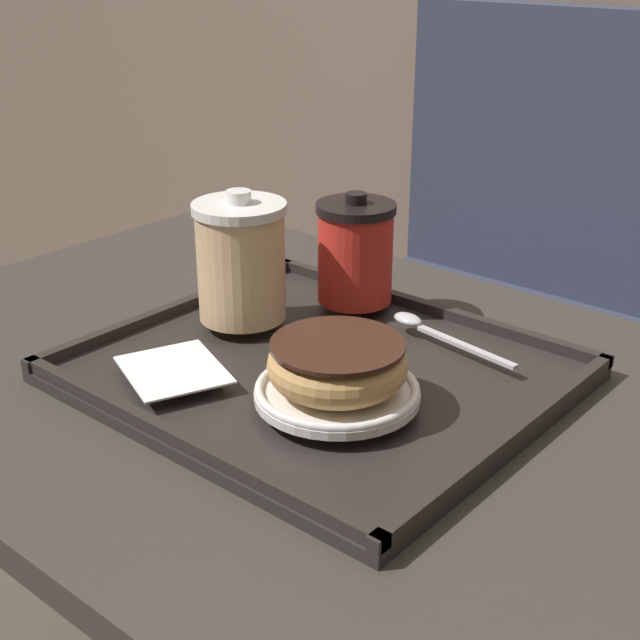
{
  "coord_description": "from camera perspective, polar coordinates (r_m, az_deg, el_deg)",
  "views": [
    {
      "loc": [
        0.54,
        -0.6,
        1.13
      ],
      "look_at": [
        0.02,
        0.0,
        0.78
      ],
      "focal_mm": 50.0,
      "sensor_mm": 36.0,
      "label": 1
    }
  ],
  "objects": [
    {
      "name": "booth_bench",
      "position": [
        1.75,
        19.19,
        -5.37
      ],
      "size": [
        1.17,
        0.44,
        1.0
      ],
      "color": "#33384C",
      "rests_on": "ground_plane"
    },
    {
      "name": "cafe_table",
      "position": [
        0.98,
        -1.15,
        -11.32
      ],
      "size": [
        1.02,
        0.69,
        0.72
      ],
      "color": "#38332D",
      "rests_on": "ground_plane"
    },
    {
      "name": "serving_tray",
      "position": [
        0.89,
        0.0,
        -3.36
      ],
      "size": [
        0.44,
        0.39,
        0.02
      ],
      "color": "#282321",
      "rests_on": "cafe_table"
    },
    {
      "name": "napkin_paper",
      "position": [
        0.86,
        -9.36,
        -3.15
      ],
      "size": [
        0.13,
        0.12,
        0.0
      ],
      "rotation": [
        0.0,
        0.0,
        -0.39
      ],
      "color": "white",
      "rests_on": "serving_tray"
    },
    {
      "name": "coffee_cup_front",
      "position": [
        0.95,
        -5.08,
        3.83
      ],
      "size": [
        0.1,
        0.1,
        0.14
      ],
      "color": "#E0B784",
      "rests_on": "serving_tray"
    },
    {
      "name": "coffee_cup_rear",
      "position": [
        1.0,
        2.27,
        4.39
      ],
      "size": [
        0.09,
        0.09,
        0.12
      ],
      "color": "red",
      "rests_on": "serving_tray"
    },
    {
      "name": "plate_with_chocolate_donut",
      "position": [
        0.8,
        1.1,
        -4.57
      ],
      "size": [
        0.15,
        0.15,
        0.01
      ],
      "color": "white",
      "rests_on": "serving_tray"
    },
    {
      "name": "donut_chocolate_glazed",
      "position": [
        0.79,
        1.12,
        -2.79
      ],
      "size": [
        0.13,
        0.13,
        0.04
      ],
      "color": "tan",
      "rests_on": "plate_with_chocolate_donut"
    },
    {
      "name": "spoon",
      "position": [
        0.94,
        6.76,
        -0.48
      ],
      "size": [
        0.16,
        0.04,
        0.01
      ],
      "rotation": [
        0.0,
        0.0,
        3.0
      ],
      "color": "silver",
      "rests_on": "serving_tray"
    }
  ]
}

